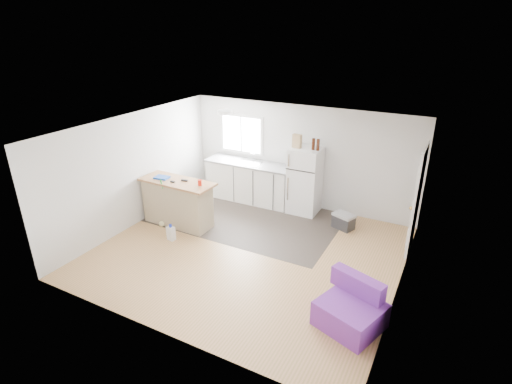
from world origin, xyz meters
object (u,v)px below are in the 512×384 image
purple_seat (351,310)px  peninsula (178,202)px  cooler (343,221)px  bottle_left (313,144)px  cleaner_jug (171,233)px  cardboard_box (297,141)px  mop (164,216)px  kitchen_cabinets (250,181)px  refrigerator (305,181)px  red_cup (200,183)px  blue_tray (162,177)px  bottle_right (318,145)px

purple_seat → peninsula: bearing=-179.0°
cooler → bottle_left: (-0.90, 0.34, 1.49)m
cleaner_jug → cardboard_box: size_ratio=1.16×
mop → bottle_left: bearing=36.8°
cardboard_box → kitchen_cabinets: bearing=176.9°
peninsula → mop: (-0.22, -0.24, -0.28)m
mop → bottle_left: 3.59m
refrigerator → bottle_left: size_ratio=6.14×
peninsula → mop: size_ratio=1.49×
refrigerator → red_cup: 2.44m
blue_tray → bottle_left: (2.70, 1.84, 0.63)m
purple_seat → bottle_right: bearing=137.7°
cleaner_jug → red_cup: red_cup is taller
blue_tray → bottle_left: bearing=34.3°
mop → cleaner_jug: bearing=-39.6°
red_cup → cardboard_box: size_ratio=0.40×
bottle_left → bottle_right: (0.11, -0.00, 0.00)m
cooler → bottle_left: 1.77m
purple_seat → mop: 4.55m
bottle_left → cooler: bearing=-21.0°
peninsula → cleaner_jug: 0.80m
purple_seat → cleaner_jug: purple_seat is taller
red_cup → mop: bearing=-162.5°
peninsula → cooler: bearing=25.9°
cleaner_jug → mop: (-0.52, 0.40, 0.08)m
purple_seat → bottle_right: 3.89m
peninsula → cardboard_box: cardboard_box is taller
cleaner_jug → red_cup: (0.30, 0.66, 0.92)m
cooler → purple_seat: size_ratio=0.50×
kitchen_cabinets → bottle_left: (1.60, -0.04, 1.16)m
mop → kitchen_cabinets: bearing=63.4°
refrigerator → bottle_right: (0.28, -0.05, 0.89)m
red_cup → purple_seat: bearing=-21.2°
peninsula → red_cup: 0.82m
cooler → mop: size_ratio=0.47×
peninsula → red_cup: size_ratio=13.88×
red_cup → bottle_left: bottle_left is taller
blue_tray → bottle_right: size_ratio=1.20×
bottle_left → purple_seat: bearing=-60.0°
peninsula → refrigerator: (2.18, 1.86, 0.25)m
cooler → cleaner_jug: 3.63m
blue_tray → bottle_right: bottle_right is taller
kitchen_cabinets → red_cup: kitchen_cabinets is taller
cooler → red_cup: (-2.65, -1.45, 0.90)m
red_cup → blue_tray: (-0.95, -0.05, -0.04)m
blue_tray → cardboard_box: 3.03m
cardboard_box → bottle_right: (0.48, 0.02, -0.02)m
cleaner_jug → purple_seat: bearing=-0.7°
refrigerator → bottle_right: bottle_right is taller
cleaner_jug → bottle_right: (2.16, 2.45, 1.51)m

